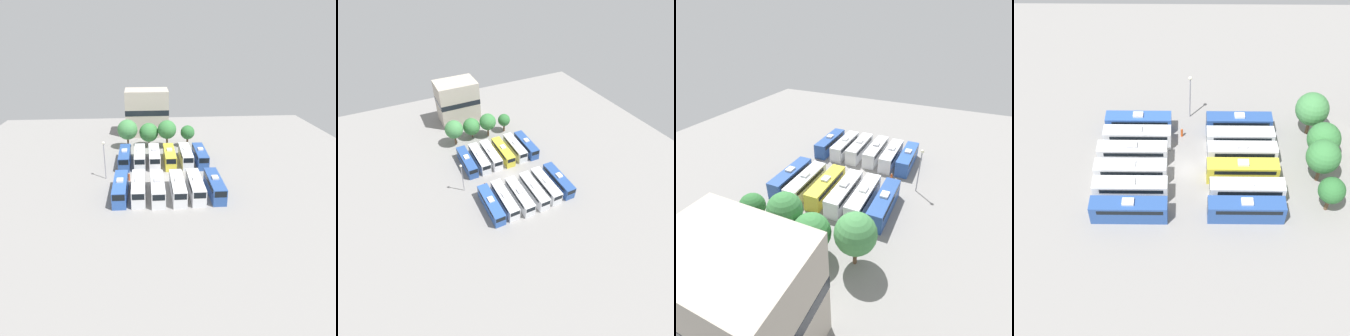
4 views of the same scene
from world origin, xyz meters
TOP-DOWN VIEW (x-y plane):
  - ground_plane at (0.00, 0.00)m, footprint 102.50×102.50m
  - bus_0 at (-8.77, -7.91)m, footprint 2.51×10.52m
  - bus_1 at (-5.40, -7.86)m, footprint 2.51×10.52m
  - bus_2 at (-1.87, -8.34)m, footprint 2.51×10.52m
  - bus_3 at (1.93, -8.30)m, footprint 2.51×10.52m
  - bus_4 at (5.33, -8.07)m, footprint 2.51×10.52m
  - bus_5 at (9.02, -7.96)m, footprint 2.51×10.52m
  - bus_6 at (-8.76, 8.24)m, footprint 2.51×10.52m
  - bus_7 at (-5.27, 8.18)m, footprint 2.51×10.52m
  - bus_8 at (-1.91, 8.22)m, footprint 2.51×10.52m
  - bus_9 at (1.63, 8.02)m, footprint 2.51×10.52m
  - bus_10 at (5.47, 8.35)m, footprint 2.51×10.52m
  - bus_11 at (8.85, 7.96)m, footprint 2.51×10.52m
  - worker_person at (-7.47, -0.97)m, footprint 0.36×0.36m
  - light_pole at (-12.36, 0.32)m, footprint 0.60×0.60m
  - tree_0 at (-8.43, 19.33)m, footprint 5.23×5.23m
  - tree_1 at (-2.91, 20.32)m, footprint 5.04×5.04m
  - tree_2 at (1.83, 19.08)m, footprint 4.90×4.90m
  - tree_3 at (7.28, 19.36)m, footprint 3.71×3.71m

SIDE VIEW (x-z plane):
  - ground_plane at x=0.00m, z-range 0.00..0.00m
  - worker_person at x=-7.47m, z-range -0.06..1.64m
  - bus_0 at x=-8.77m, z-range -0.02..3.52m
  - bus_1 at x=-5.40m, z-range -0.02..3.52m
  - bus_2 at x=-1.87m, z-range -0.02..3.52m
  - bus_3 at x=1.93m, z-range -0.02..3.52m
  - bus_4 at x=5.33m, z-range -0.02..3.52m
  - bus_5 at x=9.02m, z-range -0.02..3.52m
  - bus_6 at x=-8.76m, z-range -0.02..3.52m
  - bus_7 at x=-5.27m, z-range -0.02..3.52m
  - bus_8 at x=-1.91m, z-range -0.02..3.52m
  - bus_9 at x=1.63m, z-range -0.02..3.52m
  - bus_10 at x=5.47m, z-range -0.02..3.52m
  - bus_11 at x=8.85m, z-range -0.02..3.52m
  - tree_1 at x=-2.91m, z-range 0.68..7.08m
  - tree_3 at x=7.28m, z-range 1.02..6.84m
  - tree_2 at x=1.83m, z-range 1.21..8.60m
  - tree_0 at x=-8.43m, z-range 1.20..8.87m
  - light_pole at x=-12.36m, z-range 1.42..9.62m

